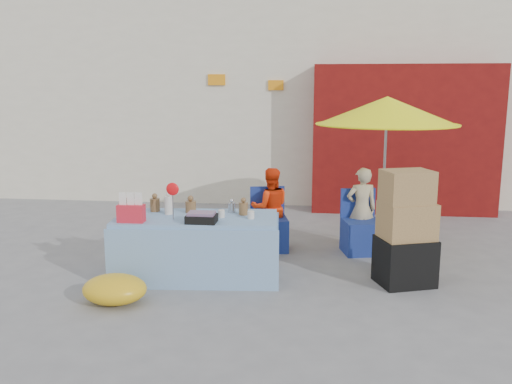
# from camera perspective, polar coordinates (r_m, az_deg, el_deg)

# --- Properties ---
(ground) EXTENTS (80.00, 80.00, 0.00)m
(ground) POSITION_cam_1_polar(r_m,az_deg,el_deg) (6.04, -0.45, -10.44)
(ground) COLOR slate
(ground) RESTS_ON ground
(backdrop) EXTENTS (14.00, 8.00, 7.80)m
(backdrop) POSITION_cam_1_polar(r_m,az_deg,el_deg) (13.13, 5.97, 14.77)
(backdrop) COLOR silver
(backdrop) RESTS_ON ground
(market_table) EXTENTS (1.97, 1.04, 1.16)m
(market_table) POSITION_cam_1_polar(r_m,az_deg,el_deg) (6.41, -6.27, -5.67)
(market_table) COLOR #7CA3C7
(market_table) RESTS_ON ground
(chair_left) EXTENTS (0.57, 0.56, 0.85)m
(chair_left) POSITION_cam_1_polar(r_m,az_deg,el_deg) (7.48, 1.39, -4.18)
(chair_left) COLOR navy
(chair_left) RESTS_ON ground
(chair_right) EXTENTS (0.57, 0.56, 0.85)m
(chair_right) POSITION_cam_1_polar(r_m,az_deg,el_deg) (7.47, 11.01, -4.38)
(chair_right) COLOR navy
(chair_right) RESTS_ON ground
(vendor_orange) EXTENTS (0.62, 0.53, 1.12)m
(vendor_orange) POSITION_cam_1_polar(r_m,az_deg,el_deg) (7.53, 1.52, -1.67)
(vendor_orange) COLOR #F3340C
(vendor_orange) RESTS_ON ground
(vendor_beige) EXTENTS (0.47, 0.36, 1.15)m
(vendor_beige) POSITION_cam_1_polar(r_m,az_deg,el_deg) (7.53, 11.04, -1.78)
(vendor_beige) COLOR tan
(vendor_beige) RESTS_ON ground
(umbrella) EXTENTS (1.90, 1.90, 2.09)m
(umbrella) POSITION_cam_1_polar(r_m,az_deg,el_deg) (7.54, 13.62, 8.26)
(umbrella) COLOR gray
(umbrella) RESTS_ON ground
(box_stack) EXTENTS (0.72, 0.65, 1.31)m
(box_stack) POSITION_cam_1_polar(r_m,az_deg,el_deg) (6.31, 15.51, -4.13)
(box_stack) COLOR black
(box_stack) RESTS_ON ground
(tarp_bundle) EXTENTS (0.68, 0.55, 0.30)m
(tarp_bundle) POSITION_cam_1_polar(r_m,az_deg,el_deg) (5.87, -14.65, -9.87)
(tarp_bundle) COLOR gold
(tarp_bundle) RESTS_ON ground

